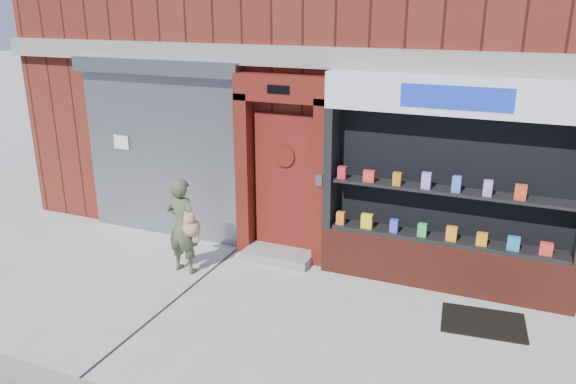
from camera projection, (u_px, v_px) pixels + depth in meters
The scene contains 6 objects.
ground at pixel (279, 322), 7.18m from camera, with size 80.00×80.00×0.00m, color #9E9E99.
shutter_bay at pixel (161, 139), 9.42m from camera, with size 3.10×0.30×3.04m.
red_door_bay at pixel (283, 169), 8.62m from camera, with size 1.52×0.58×2.90m.
pharmacy_bay at pixel (448, 196), 7.69m from camera, with size 3.50×0.41×3.00m.
woman at pixel (183, 226), 8.34m from camera, with size 0.59×0.40×1.48m.
doormat at pixel (483, 322), 7.16m from camera, with size 1.03×0.72×0.03m, color black.
Camera 1 is at (2.53, -5.75, 3.87)m, focal length 35.00 mm.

